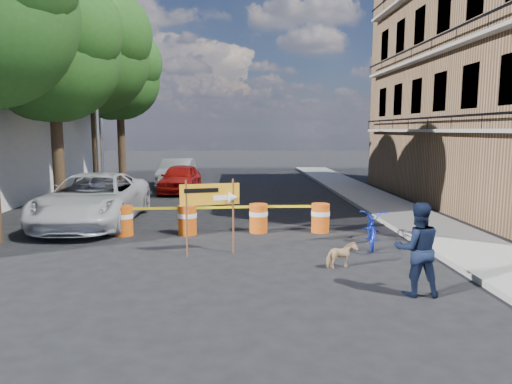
{
  "coord_description": "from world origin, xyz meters",
  "views": [
    {
      "loc": [
        -0.04,
        -10.88,
        3.17
      ],
      "look_at": [
        0.62,
        2.85,
        1.3
      ],
      "focal_mm": 32.0,
      "sensor_mm": 36.0,
      "label": 1
    }
  ],
  "objects": [
    {
      "name": "ground",
      "position": [
        0.0,
        0.0,
        0.0
      ],
      "size": [
        120.0,
        120.0,
        0.0
      ],
      "primitive_type": "plane",
      "color": "black",
      "rests_on": "ground"
    },
    {
      "name": "pedestrian",
      "position": [
        3.46,
        -2.53,
        0.91
      ],
      "size": [
        0.94,
        0.77,
        1.82
      ],
      "primitive_type": "imported",
      "rotation": [
        0.0,
        0.0,
        3.05
      ],
      "color": "black",
      "rests_on": "ground"
    },
    {
      "name": "streetlamp",
      "position": [
        -5.93,
        9.5,
        4.38
      ],
      "size": [
        1.25,
        0.18,
        8.0
      ],
      "color": "gray",
      "rests_on": "ground"
    },
    {
      "name": "bicycle",
      "position": [
        3.73,
        1.2,
        1.02
      ],
      "size": [
        0.95,
        1.22,
        2.05
      ],
      "primitive_type": "imported",
      "rotation": [
        0.0,
        0.0,
        -0.25
      ],
      "color": "#1527AC",
      "rests_on": "ground"
    },
    {
      "name": "suv_white",
      "position": [
        -4.8,
        4.6,
        0.85
      ],
      "size": [
        2.85,
        6.15,
        1.71
      ],
      "primitive_type": "imported",
      "rotation": [
        0.0,
        0.0,
        -0.0
      ],
      "color": "silver",
      "rests_on": "ground"
    },
    {
      "name": "dog",
      "position": [
        2.42,
        -0.78,
        0.3
      ],
      "size": [
        0.79,
        0.57,
        0.61
      ],
      "primitive_type": "imported",
      "rotation": [
        0.0,
        0.0,
        1.95
      ],
      "color": "tan",
      "rests_on": "ground"
    },
    {
      "name": "barrel_far_left",
      "position": [
        -3.4,
        2.83,
        0.47
      ],
      "size": [
        0.58,
        0.58,
        0.9
      ],
      "color": "#D93E0C",
      "rests_on": "ground"
    },
    {
      "name": "sidewalk_east",
      "position": [
        6.2,
        6.0,
        0.07
      ],
      "size": [
        2.4,
        40.0,
        0.15
      ],
      "primitive_type": "cube",
      "color": "gray",
      "rests_on": "ground"
    },
    {
      "name": "sedan_silver",
      "position": [
        -3.27,
        15.11,
        0.78
      ],
      "size": [
        1.82,
        4.79,
        1.56
      ],
      "primitive_type": "imported",
      "rotation": [
        0.0,
        0.0,
        -0.04
      ],
      "color": "#A0A3A7",
      "rests_on": "ground"
    },
    {
      "name": "detour_sign",
      "position": [
        -0.45,
        0.54,
        1.43
      ],
      "size": [
        1.49,
        0.44,
        1.95
      ],
      "rotation": [
        0.0,
        0.0,
        0.21
      ],
      "color": "#592D19",
      "rests_on": "ground"
    },
    {
      "name": "barrel_mid_right",
      "position": [
        0.71,
        3.03,
        0.47
      ],
      "size": [
        0.58,
        0.58,
        0.9
      ],
      "color": "#D93E0C",
      "rests_on": "ground"
    },
    {
      "name": "barrel_mid_left",
      "position": [
        -1.48,
        2.85,
        0.47
      ],
      "size": [
        0.58,
        0.58,
        0.9
      ],
      "color": "#D93E0C",
      "rests_on": "ground"
    },
    {
      "name": "tree_mid_b",
      "position": [
        -6.73,
        12.0,
        6.71
      ],
      "size": [
        5.67,
        5.4,
        9.62
      ],
      "color": "#332316",
      "rests_on": "ground"
    },
    {
      "name": "tree_mid_a",
      "position": [
        -6.74,
        7.0,
        6.01
      ],
      "size": [
        5.25,
        5.0,
        8.68
      ],
      "color": "#332316",
      "rests_on": "ground"
    },
    {
      "name": "sedan_red",
      "position": [
        -2.8,
        12.44,
        0.73
      ],
      "size": [
        2.08,
        4.39,
        1.45
      ],
      "primitive_type": "imported",
      "rotation": [
        0.0,
        0.0,
        -0.09
      ],
      "color": "#9E110D",
      "rests_on": "ground"
    },
    {
      "name": "tree_far",
      "position": [
        -6.74,
        17.0,
        6.22
      ],
      "size": [
        5.04,
        4.8,
        8.84
      ],
      "color": "#332316",
      "rests_on": "ground"
    },
    {
      "name": "barrel_far_right",
      "position": [
        2.64,
        2.99,
        0.47
      ],
      "size": [
        0.58,
        0.58,
        0.9
      ],
      "color": "#D93E0C",
      "rests_on": "ground"
    }
  ]
}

